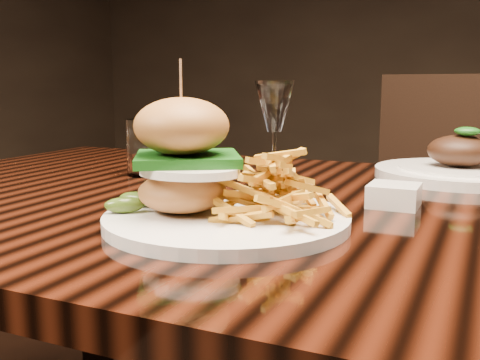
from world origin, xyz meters
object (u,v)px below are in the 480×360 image
at_px(dining_table, 314,253).
at_px(burger_plate, 223,182).
at_px(chair_far, 437,218).
at_px(far_dish, 459,168).
at_px(wine_glass, 275,110).

bearing_deg(dining_table, burger_plate, -111.22).
bearing_deg(chair_far, far_dish, -68.50).
xyz_separation_m(dining_table, wine_glass, (-0.10, 0.08, 0.21)).
relative_size(dining_table, wine_glass, 8.94).
xyz_separation_m(wine_glass, chair_far, (0.20, 0.81, -0.34)).
relative_size(far_dish, chair_far, 0.32).
bearing_deg(far_dish, wine_glass, -138.65).
height_order(wine_glass, chair_far, chair_far).
bearing_deg(burger_plate, far_dish, 44.82).
bearing_deg(dining_table, far_dish, 60.90).
bearing_deg(chair_far, wine_glass, -89.98).
xyz_separation_m(far_dish, chair_far, (-0.08, 0.57, -0.23)).
relative_size(dining_table, burger_plate, 5.22).
xyz_separation_m(dining_table, far_dish, (0.18, 0.32, 0.10)).
distance_m(dining_table, burger_plate, 0.23).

